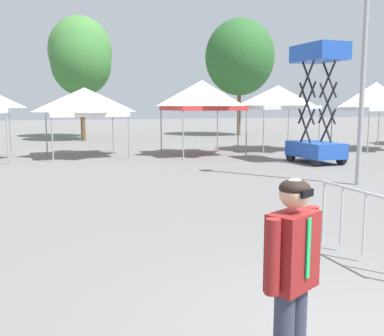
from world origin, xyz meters
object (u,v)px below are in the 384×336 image
object	(u,v)px
person_foreground	(292,274)
crowd_barrier_near_person	(365,213)
canopy_tent_far_left	(202,95)
tree_behind_tents_center	(81,63)
tree_behind_tents_left	(80,51)
light_pole_near_lift	(366,11)
canopy_tent_center	(376,97)
canopy_tent_right_of_center	(85,102)
tree_behind_tents_right	(240,57)
scissor_lift	(316,129)
canopy_tent_behind_center	(278,97)

from	to	relation	value
person_foreground	crowd_barrier_near_person	distance (m)	3.62
canopy_tent_far_left	tree_behind_tents_center	size ratio (longest dim) A/B	0.49
tree_behind_tents_left	light_pole_near_lift	bearing A→B (deg)	-75.08
canopy_tent_center	crowd_barrier_near_person	bearing A→B (deg)	-130.65
canopy_tent_right_of_center	crowd_barrier_near_person	xyz separation A→B (m)	(2.60, -15.46, -1.70)
crowd_barrier_near_person	canopy_tent_far_left	bearing A→B (deg)	79.75
tree_behind_tents_center	tree_behind_tents_right	xyz separation A→B (m)	(11.78, 1.60, 0.90)
canopy_tent_center	scissor_lift	bearing A→B (deg)	-148.30
canopy_tent_far_left	canopy_tent_center	distance (m)	9.32
person_foreground	crowd_barrier_near_person	size ratio (longest dim) A/B	0.85
canopy_tent_right_of_center	canopy_tent_far_left	xyz separation A→B (m)	(5.21, -1.06, 0.31)
light_pole_near_lift	tree_behind_tents_left	bearing A→B (deg)	104.92
tree_behind_tents_center	tree_behind_tents_right	distance (m)	11.92
crowd_barrier_near_person	tree_behind_tents_center	bearing A→B (deg)	94.46
canopy_tent_far_left	light_pole_near_lift	distance (m)	9.33
person_foreground	tree_behind_tents_left	bearing A→B (deg)	88.15
canopy_tent_far_left	crowd_barrier_near_person	xyz separation A→B (m)	(-2.61, -14.41, -2.01)
tree_behind_tents_center	crowd_barrier_near_person	bearing A→B (deg)	-85.54
tree_behind_tents_center	tree_behind_tents_right	bearing A→B (deg)	7.73
scissor_lift	person_foreground	xyz separation A→B (m)	(-8.63, -12.61, -0.34)
canopy_tent_behind_center	tree_behind_tents_right	world-z (taller)	tree_behind_tents_right
person_foreground	tree_behind_tents_center	bearing A→B (deg)	88.42
scissor_lift	canopy_tent_center	bearing A→B (deg)	31.70
canopy_tent_far_left	scissor_lift	xyz separation A→B (m)	(3.35, -4.21, -1.39)
tree_behind_tents_right	tree_behind_tents_left	bearing A→B (deg)	172.23
tree_behind_tents_center	person_foreground	bearing A→B (deg)	-91.58
canopy_tent_center	tree_behind_tents_center	xyz separation A→B (m)	(-13.84, 10.83, 2.22)
canopy_tent_behind_center	scissor_lift	size ratio (longest dim) A/B	0.71
scissor_lift	tree_behind_tents_left	bearing A→B (deg)	113.41
canopy_tent_center	scissor_lift	distance (m)	7.13
canopy_tent_far_left	light_pole_near_lift	xyz separation A→B (m)	(1.67, -8.92, 2.17)
canopy_tent_far_left	canopy_tent_center	world-z (taller)	canopy_tent_center
canopy_tent_right_of_center	tree_behind_tents_center	size ratio (longest dim) A/B	0.50
crowd_barrier_near_person	tree_behind_tents_right	bearing A→B (deg)	69.47
scissor_lift	canopy_tent_right_of_center	bearing A→B (deg)	148.39
scissor_lift	person_foreground	size ratio (longest dim) A/B	2.63
canopy_tent_center	tree_behind_tents_center	bearing A→B (deg)	141.95
canopy_tent_behind_center	person_foreground	distance (m)	20.22
scissor_lift	canopy_tent_behind_center	bearing A→B (deg)	78.25
tree_behind_tents_right	crowd_barrier_near_person	size ratio (longest dim) A/B	4.16
tree_behind_tents_right	canopy_tent_behind_center	bearing A→B (deg)	-104.41
scissor_lift	crowd_barrier_near_person	world-z (taller)	scissor_lift
canopy_tent_behind_center	crowd_barrier_near_person	size ratio (longest dim) A/B	1.57
tree_behind_tents_right	crowd_barrier_near_person	xyz separation A→B (m)	(-9.85, -26.30, -5.12)
person_foreground	tree_behind_tents_center	size ratio (longest dim) A/B	0.25
canopy_tent_behind_center	scissor_lift	bearing A→B (deg)	-101.75
tree_behind_tents_center	light_pole_near_lift	bearing A→B (deg)	-72.12
person_foreground	canopy_tent_right_of_center	bearing A→B (deg)	89.77
scissor_lift	person_foreground	bearing A→B (deg)	-124.40
canopy_tent_far_left	canopy_tent_center	size ratio (longest dim) A/B	0.99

